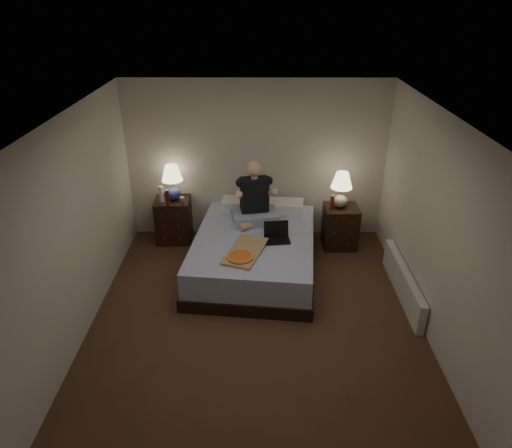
{
  "coord_description": "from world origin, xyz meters",
  "views": [
    {
      "loc": [
        0.02,
        -4.46,
        3.64
      ],
      "look_at": [
        0.0,
        0.9,
        0.85
      ],
      "focal_mm": 32.0,
      "sensor_mm": 36.0,
      "label": 1
    }
  ],
  "objects_px": {
    "lamp_left": "(173,183)",
    "radiator": "(403,283)",
    "nightstand_right": "(340,227)",
    "beer_bottle_right": "(332,203)",
    "nightstand_left": "(174,220)",
    "bed": "(254,253)",
    "soda_can": "(182,200)",
    "lamp_right": "(341,190)",
    "person": "(255,193)",
    "beer_bottle_left": "(168,197)",
    "pizza_box": "(240,257)",
    "laptop": "(277,233)",
    "water_bottle": "(161,194)"
  },
  "relations": [
    {
      "from": "nightstand_left",
      "to": "bed",
      "type": "bearing_deg",
      "value": -36.37
    },
    {
      "from": "bed",
      "to": "lamp_right",
      "type": "xyz_separation_m",
      "value": [
        1.29,
        0.7,
        0.67
      ]
    },
    {
      "from": "beer_bottle_right",
      "to": "radiator",
      "type": "xyz_separation_m",
      "value": [
        0.79,
        -1.25,
        -0.58
      ]
    },
    {
      "from": "water_bottle",
      "to": "nightstand_left",
      "type": "bearing_deg",
      "value": 28.42
    },
    {
      "from": "bed",
      "to": "beer_bottle_right",
      "type": "relative_size",
      "value": 9.5
    },
    {
      "from": "water_bottle",
      "to": "laptop",
      "type": "xyz_separation_m",
      "value": [
        1.75,
        -0.94,
        -0.16
      ]
    },
    {
      "from": "bed",
      "to": "pizza_box",
      "type": "xyz_separation_m",
      "value": [
        -0.18,
        -0.64,
        0.31
      ]
    },
    {
      "from": "water_bottle",
      "to": "person",
      "type": "height_order",
      "value": "person"
    },
    {
      "from": "bed",
      "to": "nightstand_right",
      "type": "distance_m",
      "value": 1.5
    },
    {
      "from": "lamp_left",
      "to": "radiator",
      "type": "bearing_deg",
      "value": -25.39
    },
    {
      "from": "nightstand_left",
      "to": "radiator",
      "type": "height_order",
      "value": "nightstand_left"
    },
    {
      "from": "bed",
      "to": "water_bottle",
      "type": "relative_size",
      "value": 8.74
    },
    {
      "from": "beer_bottle_left",
      "to": "radiator",
      "type": "xyz_separation_m",
      "value": [
        3.27,
        -1.35,
        -0.62
      ]
    },
    {
      "from": "bed",
      "to": "pizza_box",
      "type": "bearing_deg",
      "value": -99.2
    },
    {
      "from": "person",
      "to": "soda_can",
      "type": "bearing_deg",
      "value": 153.74
    },
    {
      "from": "beer_bottle_left",
      "to": "beer_bottle_right",
      "type": "bearing_deg",
      "value": -2.46
    },
    {
      "from": "soda_can",
      "to": "radiator",
      "type": "bearing_deg",
      "value": -24.3
    },
    {
      "from": "pizza_box",
      "to": "radiator",
      "type": "bearing_deg",
      "value": 19.23
    },
    {
      "from": "pizza_box",
      "to": "nightstand_right",
      "type": "bearing_deg",
      "value": 60.43
    },
    {
      "from": "beer_bottle_left",
      "to": "pizza_box",
      "type": "height_order",
      "value": "beer_bottle_left"
    },
    {
      "from": "lamp_right",
      "to": "nightstand_left",
      "type": "bearing_deg",
      "value": 176.16
    },
    {
      "from": "laptop",
      "to": "pizza_box",
      "type": "relative_size",
      "value": 0.45
    },
    {
      "from": "lamp_right",
      "to": "beer_bottle_right",
      "type": "relative_size",
      "value": 2.43
    },
    {
      "from": "lamp_right",
      "to": "person",
      "type": "relative_size",
      "value": 0.6
    },
    {
      "from": "lamp_right",
      "to": "beer_bottle_right",
      "type": "xyz_separation_m",
      "value": [
        -0.13,
        -0.09,
        -0.16
      ]
    },
    {
      "from": "lamp_left",
      "to": "radiator",
      "type": "relative_size",
      "value": 0.35
    },
    {
      "from": "laptop",
      "to": "radiator",
      "type": "xyz_separation_m",
      "value": [
        1.64,
        -0.49,
        -0.47
      ]
    },
    {
      "from": "beer_bottle_left",
      "to": "lamp_left",
      "type": "bearing_deg",
      "value": 70.03
    },
    {
      "from": "lamp_right",
      "to": "water_bottle",
      "type": "relative_size",
      "value": 2.24
    },
    {
      "from": "bed",
      "to": "soda_can",
      "type": "distance_m",
      "value": 1.42
    },
    {
      "from": "nightstand_left",
      "to": "lamp_left",
      "type": "bearing_deg",
      "value": 21.99
    },
    {
      "from": "radiator",
      "to": "bed",
      "type": "bearing_deg",
      "value": 162.02
    },
    {
      "from": "lamp_left",
      "to": "person",
      "type": "bearing_deg",
      "value": -19.87
    },
    {
      "from": "soda_can",
      "to": "beer_bottle_right",
      "type": "height_order",
      "value": "beer_bottle_right"
    },
    {
      "from": "water_bottle",
      "to": "beer_bottle_left",
      "type": "height_order",
      "value": "water_bottle"
    },
    {
      "from": "nightstand_left",
      "to": "pizza_box",
      "type": "xyz_separation_m",
      "value": [
        1.12,
        -1.52,
        0.23
      ]
    },
    {
      "from": "beer_bottle_right",
      "to": "person",
      "type": "xyz_separation_m",
      "value": [
        -1.16,
        -0.18,
        0.23
      ]
    },
    {
      "from": "lamp_left",
      "to": "beer_bottle_left",
      "type": "bearing_deg",
      "value": -109.97
    },
    {
      "from": "nightstand_right",
      "to": "radiator",
      "type": "xyz_separation_m",
      "value": [
        0.63,
        -1.32,
        -0.13
      ]
    },
    {
      "from": "person",
      "to": "nightstand_left",
      "type": "bearing_deg",
      "value": 150.64
    },
    {
      "from": "nightstand_right",
      "to": "beer_bottle_right",
      "type": "distance_m",
      "value": 0.48
    },
    {
      "from": "lamp_left",
      "to": "water_bottle",
      "type": "height_order",
      "value": "lamp_left"
    },
    {
      "from": "lamp_left",
      "to": "pizza_box",
      "type": "distance_m",
      "value": 1.92
    },
    {
      "from": "nightstand_right",
      "to": "beer_bottle_left",
      "type": "xyz_separation_m",
      "value": [
        -2.65,
        0.04,
        0.49
      ]
    },
    {
      "from": "beer_bottle_right",
      "to": "radiator",
      "type": "distance_m",
      "value": 1.59
    },
    {
      "from": "person",
      "to": "nightstand_right",
      "type": "bearing_deg",
      "value": 0.24
    },
    {
      "from": "pizza_box",
      "to": "radiator",
      "type": "relative_size",
      "value": 0.47
    },
    {
      "from": "bed",
      "to": "beer_bottle_left",
      "type": "xyz_separation_m",
      "value": [
        -1.32,
        0.72,
        0.54
      ]
    },
    {
      "from": "nightstand_right",
      "to": "person",
      "type": "relative_size",
      "value": 0.71
    },
    {
      "from": "nightstand_right",
      "to": "soda_can",
      "type": "xyz_separation_m",
      "value": [
        -2.44,
        0.06,
        0.42
      ]
    }
  ]
}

